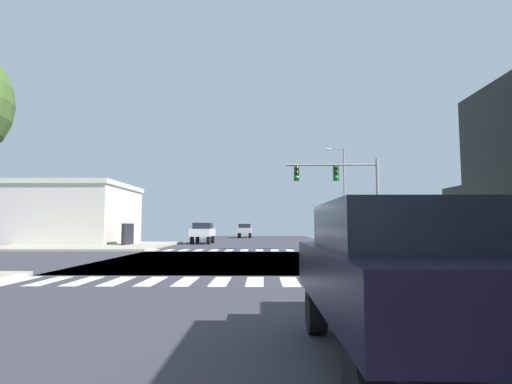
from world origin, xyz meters
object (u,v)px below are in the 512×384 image
Objects in this scene: street_lamp at (342,186)px; sedan_nearside_1 at (203,231)px; sedan_crossing_3 at (245,229)px; sedan_farside_2 at (395,269)px; traffic_signal_mast at (341,183)px; bank_building at (58,214)px.

street_lamp is 13.30m from sedan_nearside_1.
sedan_nearside_1 and sedan_crossing_3 have the same top height.
street_lamp reaches higher than sedan_farside_2.
bank_building is (-23.34, 8.87, -1.78)m from traffic_signal_mast.
sedan_farside_2 is (19.73, -30.12, -1.55)m from bank_building.
bank_building is at bearing 50.20° from sedan_crossing_3.
traffic_signal_mast reaches higher than sedan_farside_2.
traffic_signal_mast is 1.43× the size of sedan_nearside_1.
bank_building is 3.22× the size of sedan_crossing_3.
bank_building is 24.63m from sedan_crossing_3.
sedan_farside_2 and sedan_crossing_3 have the same top height.
sedan_nearside_1 and sedan_farside_2 have the same top height.
street_lamp is at bearing 79.71° from sedan_farside_2.
traffic_signal_mast is 21.81m from sedan_farside_2.
bank_building is (-25.40, -1.08, -2.52)m from street_lamp.
street_lamp is at bearing 78.28° from traffic_signal_mast.
street_lamp is 2.04× the size of sedan_farside_2.
sedan_crossing_3 is (15.73, 18.88, -1.55)m from bank_building.
street_lamp is at bearing 118.51° from sedan_crossing_3.
sedan_crossing_3 is at bearing 94.67° from sedan_farside_2.
traffic_signal_mast is at bearing -101.72° from street_lamp.
traffic_signal_mast is at bearing 80.38° from sedan_farside_2.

